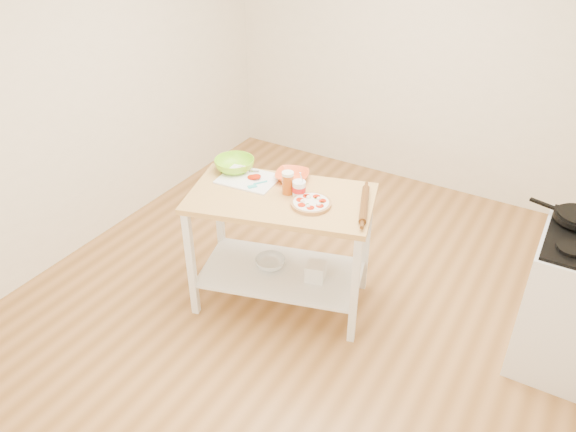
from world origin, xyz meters
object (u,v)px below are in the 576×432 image
(gas_stove, at_px, (576,303))
(yogurt_tub, at_px, (299,189))
(cutting_board, at_px, (249,178))
(orange_bowl, at_px, (292,176))
(knife, at_px, (235,172))
(shelf_glass_bowl, at_px, (270,263))
(shelf_bin, at_px, (315,272))
(beer_pint, at_px, (288,183))
(rolling_pin, at_px, (364,205))
(green_bowl, at_px, (235,165))
(spatula, at_px, (257,184))
(pizza, at_px, (311,203))
(prep_island, at_px, (281,227))

(gas_stove, relative_size, yogurt_tub, 5.78)
(cutting_board, relative_size, orange_bowl, 1.83)
(knife, relative_size, shelf_glass_bowl, 1.07)
(shelf_glass_bowl, relative_size, shelf_bin, 1.69)
(beer_pint, xyz_separation_m, rolling_pin, (0.52, 0.09, -0.06))
(cutting_board, bearing_deg, green_bowl, 153.58)
(green_bowl, bearing_deg, gas_stove, 7.02)
(spatula, bearing_deg, green_bowl, 101.06)
(green_bowl, xyz_separation_m, yogurt_tub, (0.58, -0.08, 0.01))
(beer_pint, bearing_deg, cutting_board, 175.93)
(knife, xyz_separation_m, rolling_pin, (0.98, 0.05, 0.01))
(pizza, height_order, cutting_board, pizza)
(prep_island, bearing_deg, yogurt_tub, 32.15)
(orange_bowl, xyz_separation_m, beer_pint, (0.07, -0.18, 0.05))
(prep_island, relative_size, pizza, 5.17)
(cutting_board, bearing_deg, spatula, -32.80)
(prep_island, relative_size, orange_bowl, 5.87)
(pizza, relative_size, beer_pint, 1.66)
(prep_island, distance_m, shelf_bin, 0.41)
(beer_pint, relative_size, yogurt_tub, 0.83)
(beer_pint, height_order, yogurt_tub, yogurt_tub)
(rolling_pin, bearing_deg, pizza, -154.34)
(prep_island, relative_size, green_bowl, 4.77)
(pizza, bearing_deg, shelf_glass_bowl, 177.97)
(cutting_board, xyz_separation_m, knife, (-0.13, 0.02, 0.01))
(yogurt_tub, xyz_separation_m, shelf_glass_bowl, (-0.20, -0.06, -0.66))
(rolling_pin, height_order, shelf_bin, rolling_pin)
(prep_island, bearing_deg, shelf_glass_bowl, 175.21)
(cutting_board, xyz_separation_m, beer_pint, (0.33, -0.02, 0.07))
(orange_bowl, xyz_separation_m, shelf_glass_bowl, (-0.05, -0.22, -0.63))
(orange_bowl, distance_m, rolling_pin, 0.59)
(beer_pint, bearing_deg, green_bowl, 170.19)
(knife, relative_size, yogurt_tub, 1.24)
(orange_bowl, relative_size, green_bowl, 0.81)
(cutting_board, distance_m, yogurt_tub, 0.42)
(rolling_pin, bearing_deg, shelf_glass_bowl, -167.95)
(shelf_glass_bowl, bearing_deg, knife, 165.64)
(cutting_board, bearing_deg, gas_stove, 3.71)
(shelf_bin, bearing_deg, prep_island, -168.33)
(yogurt_tub, relative_size, shelf_glass_bowl, 0.86)
(spatula, bearing_deg, beer_pint, -47.97)
(pizza, distance_m, shelf_bin, 0.59)
(prep_island, relative_size, rolling_pin, 3.24)
(green_bowl, relative_size, yogurt_tub, 1.49)
(orange_bowl, relative_size, beer_pint, 1.46)
(beer_pint, relative_size, rolling_pin, 0.38)
(prep_island, xyz_separation_m, spatula, (-0.21, 0.03, 0.26))
(spatula, bearing_deg, cutting_board, 97.26)
(cutting_board, bearing_deg, shelf_bin, -8.15)
(prep_island, height_order, knife, knife)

